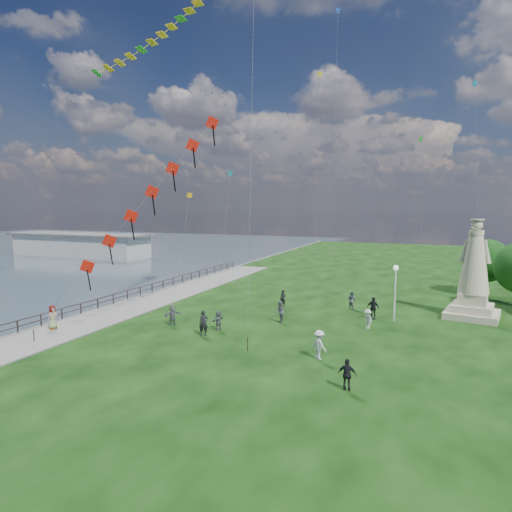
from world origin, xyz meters
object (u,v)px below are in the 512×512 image
at_px(person_9, 373,308).
at_px(person_11, 218,320).
at_px(lamppost, 395,281).
at_px(person_3, 347,375).
at_px(statue, 474,281).
at_px(pier_pavilion, 80,245).
at_px(person_1, 280,312).
at_px(person_2, 319,345).
at_px(person_10, 53,318).
at_px(person_5, 173,315).
at_px(person_8, 368,319).
at_px(person_6, 283,298).
at_px(person_0, 204,323).
at_px(person_7, 352,300).

relative_size(person_9, person_11, 1.23).
xyz_separation_m(lamppost, person_3, (-1.05, -14.49, -2.46)).
relative_size(statue, person_11, 5.51).
bearing_deg(lamppost, pier_pavilion, 155.20).
xyz_separation_m(statue, person_1, (-14.13, -7.64, -2.19)).
relative_size(person_2, person_10, 1.02).
bearing_deg(statue, pier_pavilion, 169.89).
bearing_deg(pier_pavilion, person_2, -34.12).
bearing_deg(pier_pavilion, person_11, -36.20).
height_order(person_1, person_9, person_9).
xyz_separation_m(person_5, person_8, (14.10, 4.81, -0.07)).
xyz_separation_m(person_6, person_8, (8.18, -4.26, -0.05)).
xyz_separation_m(person_6, person_11, (-2.02, -8.88, -0.05)).
relative_size(pier_pavilion, lamppost, 6.61).
bearing_deg(person_6, person_3, -50.88).
xyz_separation_m(person_8, person_9, (-0.01, 3.11, 0.17)).
xyz_separation_m(person_0, person_2, (8.76, -1.45, -0.02)).
relative_size(person_0, person_10, 1.03).
bearing_deg(person_9, person_7, 146.61).
height_order(person_5, person_11, person_5).
bearing_deg(statue, person_11, -137.62).
bearing_deg(person_1, person_5, -96.74).
distance_m(person_6, person_8, 9.23).
height_order(pier_pavilion, person_5, pier_pavilion).
bearing_deg(statue, person_3, -100.86).
xyz_separation_m(person_6, person_7, (5.99, 1.52, 0.03)).
xyz_separation_m(person_9, person_10, (-21.60, -12.42, -0.03)).
bearing_deg(person_10, person_11, -59.87).
height_order(person_1, person_6, person_1).
height_order(person_7, person_10, person_10).
distance_m(person_8, person_10, 23.53).
relative_size(statue, person_6, 5.16).
bearing_deg(person_0, person_1, 16.58).
xyz_separation_m(lamppost, person_10, (-23.27, -12.31, -2.40)).
bearing_deg(person_1, lamppost, 82.70).
xyz_separation_m(person_1, person_5, (-7.48, -3.75, -0.07)).
distance_m(pier_pavilion, statue, 70.69).
height_order(lamppost, person_0, lamppost).
relative_size(person_9, person_10, 1.04).
bearing_deg(person_1, person_10, -94.55).
height_order(pier_pavilion, person_10, pier_pavilion).
distance_m(statue, person_11, 21.11).
xyz_separation_m(person_6, person_10, (-13.42, -13.57, 0.09)).
bearing_deg(person_8, pier_pavilion, -161.14).
xyz_separation_m(person_3, person_6, (-8.80, 15.74, -0.02)).
bearing_deg(pier_pavilion, person_8, -27.75).
distance_m(statue, person_6, 16.04).
distance_m(person_0, person_2, 8.88).
distance_m(person_5, person_10, 8.76).
height_order(person_6, person_11, person_6).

